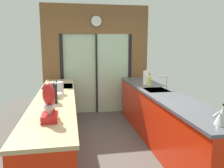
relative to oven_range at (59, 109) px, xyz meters
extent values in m
cube|color=#4C4742|center=(0.91, -0.65, -0.47)|extent=(5.04, 7.60, 0.02)
cube|color=brown|center=(0.91, 1.15, 1.89)|extent=(2.64, 0.08, 0.70)
cube|color=#B2D1AD|center=(0.49, 1.17, 0.54)|extent=(0.80, 0.02, 2.00)
cube|color=#B2D1AD|center=(1.33, 1.13, 0.54)|extent=(0.80, 0.02, 2.00)
cube|color=black|center=(0.05, 1.15, 0.54)|extent=(0.08, 0.10, 2.00)
cube|color=black|center=(1.77, 1.15, 0.54)|extent=(0.08, 0.10, 2.00)
cube|color=black|center=(0.91, 1.15, 0.54)|extent=(0.04, 0.10, 2.00)
cube|color=brown|center=(-0.20, 1.15, 0.54)|extent=(0.42, 0.08, 2.00)
cube|color=brown|center=(2.02, 1.15, 0.54)|extent=(0.42, 0.08, 2.00)
cylinder|color=white|center=(0.91, 1.09, 1.84)|extent=(0.25, 0.03, 0.25)
torus|color=black|center=(0.91, 1.09, 1.84)|extent=(0.27, 0.02, 0.27)
cube|color=red|center=(0.00, -1.57, -0.02)|extent=(0.58, 2.55, 0.88)
cube|color=red|center=(0.00, 0.63, -0.02)|extent=(0.58, 0.65, 0.88)
cube|color=tan|center=(0.00, -0.95, 0.44)|extent=(0.62, 3.80, 0.04)
cube|color=red|center=(1.82, -0.95, -0.02)|extent=(0.58, 3.80, 0.88)
cube|color=#4C4C51|center=(1.82, -0.95, 0.44)|extent=(0.62, 3.80, 0.04)
cube|color=#B7BABC|center=(1.80, -0.70, 0.44)|extent=(0.40, 0.48, 0.05)
cylinder|color=#B7BABC|center=(2.00, -0.70, 0.59)|extent=(0.02, 0.02, 0.25)
cylinder|color=#B7BABC|center=(1.91, -0.70, 0.71)|extent=(0.18, 0.02, 0.02)
cube|color=#B7BABC|center=(0.00, 0.00, -0.02)|extent=(0.58, 0.60, 0.88)
cube|color=black|center=(0.29, 0.00, 0.02)|extent=(0.01, 0.48, 0.28)
cube|color=black|center=(0.00, 0.00, 0.45)|extent=(0.58, 0.60, 0.03)
cylinder|color=#B7BABC|center=(0.30, -0.18, 0.34)|extent=(0.02, 0.04, 0.04)
cylinder|color=#B7BABC|center=(0.30, 0.00, 0.34)|extent=(0.02, 0.04, 0.04)
cylinder|color=#B7BABC|center=(0.30, 0.18, 0.34)|extent=(0.02, 0.04, 0.04)
cylinder|color=silver|center=(0.02, -1.07, 0.47)|extent=(0.09, 0.09, 0.01)
cone|color=silver|center=(0.02, -1.07, 0.51)|extent=(0.20, 0.20, 0.07)
cube|color=black|center=(0.02, -1.36, 0.57)|extent=(0.08, 0.14, 0.22)
cylinder|color=black|center=(-0.02, -1.36, 0.70)|extent=(0.02, 0.02, 0.06)
cylinder|color=black|center=(0.00, -1.36, 0.70)|extent=(0.02, 0.02, 0.06)
cylinder|color=black|center=(0.02, -1.36, 0.72)|extent=(0.02, 0.02, 0.09)
cylinder|color=black|center=(0.04, -1.36, 0.70)|extent=(0.02, 0.02, 0.06)
cylinder|color=black|center=(0.05, -1.36, 0.71)|extent=(0.02, 0.02, 0.07)
cube|color=red|center=(0.02, -2.16, 0.50)|extent=(0.17, 0.26, 0.08)
cube|color=red|center=(0.02, -2.06, 0.64)|extent=(0.10, 0.08, 0.20)
ellipsoid|color=red|center=(0.02, -2.17, 0.76)|extent=(0.13, 0.12, 0.24)
cone|color=#B7BABC|center=(0.02, -2.19, 0.58)|extent=(0.15, 0.15, 0.13)
cylinder|color=#B7BABC|center=(0.02, -0.75, 0.56)|extent=(0.23, 0.23, 0.19)
cylinder|color=#B7BABC|center=(0.02, -0.75, 0.66)|extent=(0.23, 0.23, 0.01)
sphere|color=black|center=(0.02, -0.75, 0.68)|extent=(0.03, 0.03, 0.03)
cone|color=#B7BABC|center=(1.80, -2.60, 0.56)|extent=(0.17, 0.17, 0.20)
sphere|color=black|center=(1.80, -2.60, 0.68)|extent=(0.03, 0.03, 0.03)
cylinder|color=#B7BABC|center=(1.72, -2.60, 0.57)|extent=(0.08, 0.02, 0.07)
cylinder|color=#D1CC4C|center=(1.80, -0.32, 0.56)|extent=(0.07, 0.07, 0.20)
cylinder|color=#D1CC4C|center=(1.80, -0.32, 0.68)|extent=(0.03, 0.03, 0.04)
cylinder|color=black|center=(1.80, -0.32, 0.71)|extent=(0.04, 0.04, 0.01)
cylinder|color=#B7BABC|center=(1.80, -0.12, 0.47)|extent=(0.15, 0.15, 0.01)
cylinder|color=white|center=(1.80, -0.12, 0.61)|extent=(0.13, 0.13, 0.27)
sphere|color=#B7BABC|center=(1.80, -0.12, 0.76)|extent=(0.03, 0.03, 0.03)
camera|label=1|loc=(0.25, -4.66, 1.29)|focal=37.08mm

